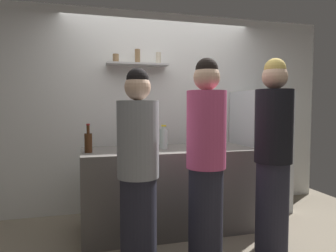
% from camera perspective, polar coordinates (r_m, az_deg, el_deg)
% --- Properties ---
extents(ground_plane, '(5.28, 5.28, 0.00)m').
position_cam_1_polar(ground_plane, '(3.18, 3.81, -21.70)').
color(ground_plane, gray).
extents(back_wall_assembly, '(4.80, 0.32, 2.60)m').
position_cam_1_polar(back_wall_assembly, '(4.08, -1.73, 2.82)').
color(back_wall_assembly, white).
rests_on(back_wall_assembly, ground).
extents(refrigerator, '(0.58, 0.69, 1.57)m').
position_cam_1_polar(refrigerator, '(4.25, 16.98, -4.35)').
color(refrigerator, silver).
rests_on(refrigerator, ground).
extents(counter, '(1.86, 0.76, 0.90)m').
position_cam_1_polar(counter, '(3.43, 0.00, -11.77)').
color(counter, '#66605B').
rests_on(counter, ground).
extents(baking_pan, '(0.34, 0.24, 0.05)m').
position_cam_1_polar(baking_pan, '(3.44, -5.26, -3.64)').
color(baking_pan, gray).
rests_on(baking_pan, counter).
extents(utensil_holder, '(0.09, 0.09, 0.22)m').
position_cam_1_polar(utensil_holder, '(3.77, 8.82, -2.44)').
color(utensil_holder, '#B2B2B7').
rests_on(utensil_holder, counter).
extents(wine_bottle_amber_glass, '(0.08, 0.08, 0.29)m').
position_cam_1_polar(wine_bottle_amber_glass, '(3.14, -14.85, -2.91)').
color(wine_bottle_amber_glass, '#472814').
rests_on(wine_bottle_amber_glass, counter).
extents(wine_bottle_green_glass, '(0.07, 0.07, 0.29)m').
position_cam_1_polar(wine_bottle_green_glass, '(3.02, -5.41, -3.08)').
color(wine_bottle_green_glass, '#19471E').
rests_on(wine_bottle_green_glass, counter).
extents(water_bottle_plastic, '(0.09, 0.09, 0.26)m').
position_cam_1_polar(water_bottle_plastic, '(3.29, -0.81, -2.32)').
color(water_bottle_plastic, silver).
rests_on(water_bottle_plastic, counter).
extents(person_pink_top, '(0.34, 0.34, 1.78)m').
position_cam_1_polar(person_pink_top, '(2.63, 7.20, -6.74)').
color(person_pink_top, '#262633').
rests_on(person_pink_top, ground).
extents(person_blonde, '(0.34, 0.34, 1.80)m').
position_cam_1_polar(person_blonde, '(2.96, 19.26, -5.45)').
color(person_blonde, '#262633').
rests_on(person_blonde, ground).
extents(person_grey_hoodie, '(0.34, 0.34, 1.67)m').
position_cam_1_polar(person_grey_hoodie, '(2.49, -5.67, -8.73)').
color(person_grey_hoodie, '#262633').
rests_on(person_grey_hoodie, ground).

